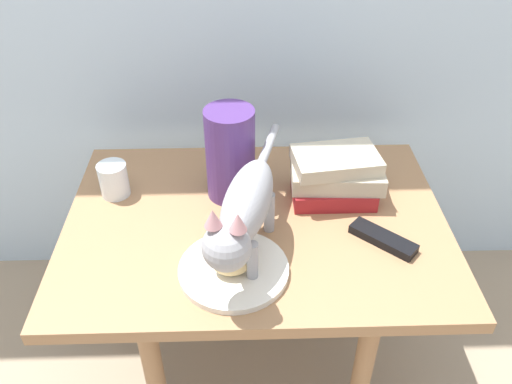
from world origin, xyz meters
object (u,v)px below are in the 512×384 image
Objects in this scene: candle_jar at (114,181)px; cat at (244,211)px; book_stack at (335,176)px; green_vase at (230,154)px; side_table at (256,240)px; plate at (234,270)px; tv_remote at (383,239)px; bread_roll at (232,262)px.

cat is at bearing -37.28° from candle_jar.
cat reaches higher than book_stack.
cat is 0.24m from green_vase.
cat and green_vase have the same top height.
green_vase is (-0.03, 0.23, -0.02)m from cat.
side_table is 3.87× the size of plate.
tv_remote is (0.30, 0.04, -0.12)m from cat.
book_stack is at bearing 43.87° from cat.
bread_roll reaches higher than plate.
plate is 0.34m from tv_remote.
book_stack is (0.22, 0.21, -0.07)m from cat.
tv_remote is at bearing 13.90° from plate.
side_table is 0.19m from plate.
candle_jar is (-0.29, 0.28, -0.00)m from bread_roll.
book_stack is at bearing 46.44° from bread_roll.
cat reaches higher than tv_remote.
green_vase is at bearing 174.87° from book_stack.
bread_roll is at bearing -44.77° from candle_jar.
side_table is 0.24m from cat.
book_stack is at bearing -2.93° from candle_jar.
candle_jar reaches higher than tv_remote.
cat is 2.11× the size of book_stack.
book_stack is 1.48× the size of tv_remote.
bread_roll is 0.35× the size of green_vase.
tv_remote is (0.33, 0.08, 0.00)m from plate.
green_vase reaches higher than tv_remote.
green_vase is (-0.01, 0.27, 0.11)m from plate.
cat is at bearing -82.90° from green_vase.
tv_remote is (0.08, -0.17, -0.05)m from book_stack.
plate is at bearing -107.05° from side_table.
tv_remote is at bearing -63.22° from book_stack.
green_vase is (-0.25, 0.02, 0.05)m from book_stack.
bread_roll is at bearing -104.62° from plate.
candle_jar is at bearing 135.23° from bread_roll.
green_vase is 0.29m from candle_jar.
tv_remote reaches higher than plate.
tv_remote is (0.28, -0.08, 0.07)m from side_table.
book_stack reaches higher than tv_remote.
tv_remote is at bearing 15.48° from bread_roll.
bread_roll is 0.34m from tv_remote.
candle_jar is at bearing 177.07° from book_stack.
side_table is at bearing -17.69° from candle_jar.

